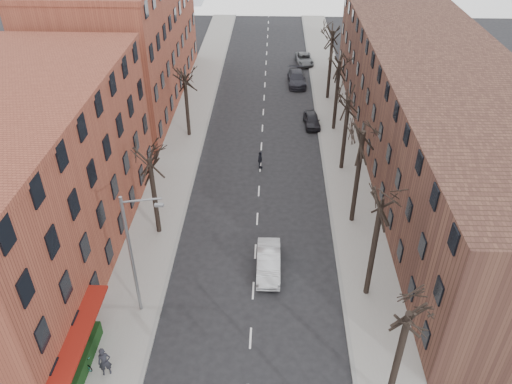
# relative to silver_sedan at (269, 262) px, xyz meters

# --- Properties ---
(sidewalk_left) EXTENTS (4.00, 90.00, 0.15)m
(sidewalk_left) POSITION_rel_silver_sedan_xyz_m (-9.00, 20.95, -0.70)
(sidewalk_left) COLOR gray
(sidewalk_left) RESTS_ON ground
(sidewalk_right) EXTENTS (4.00, 90.00, 0.15)m
(sidewalk_right) POSITION_rel_silver_sedan_xyz_m (7.00, 20.95, -0.70)
(sidewalk_right) COLOR gray
(sidewalk_right) RESTS_ON ground
(building_left_near) EXTENTS (12.00, 26.00, 12.00)m
(building_left_near) POSITION_rel_silver_sedan_xyz_m (-17.00, 0.95, 5.23)
(building_left_near) COLOR brown
(building_left_near) RESTS_ON ground
(building_left_far) EXTENTS (12.00, 28.00, 14.00)m
(building_left_far) POSITION_rel_silver_sedan_xyz_m (-17.00, 29.95, 6.23)
(building_left_far) COLOR brown
(building_left_far) RESTS_ON ground
(building_right) EXTENTS (12.00, 50.00, 10.00)m
(building_right) POSITION_rel_silver_sedan_xyz_m (15.00, 15.95, 4.23)
(building_right) COLOR #523226
(building_right) RESTS_ON ground
(awning_left) EXTENTS (1.20, 7.00, 0.15)m
(awning_left) POSITION_rel_silver_sedan_xyz_m (-10.40, -8.05, -0.77)
(awning_left) COLOR maroon
(awning_left) RESTS_ON ground
(hedge) EXTENTS (0.80, 6.00, 1.00)m
(hedge) POSITION_rel_silver_sedan_xyz_m (-10.50, -9.05, -0.12)
(hedge) COLOR black
(hedge) RESTS_ON sidewalk_left
(tree_right_b) EXTENTS (5.20, 5.20, 10.80)m
(tree_right_b) POSITION_rel_silver_sedan_xyz_m (6.60, -2.05, -0.77)
(tree_right_b) COLOR black
(tree_right_b) RESTS_ON ground
(tree_right_c) EXTENTS (5.20, 5.20, 11.60)m
(tree_right_c) POSITION_rel_silver_sedan_xyz_m (6.60, 5.95, -0.77)
(tree_right_c) COLOR black
(tree_right_c) RESTS_ON ground
(tree_right_d) EXTENTS (5.20, 5.20, 10.00)m
(tree_right_d) POSITION_rel_silver_sedan_xyz_m (6.60, 13.95, -0.77)
(tree_right_d) COLOR black
(tree_right_d) RESTS_ON ground
(tree_right_e) EXTENTS (5.20, 5.20, 10.80)m
(tree_right_e) POSITION_rel_silver_sedan_xyz_m (6.60, 21.95, -0.77)
(tree_right_e) COLOR black
(tree_right_e) RESTS_ON ground
(tree_right_f) EXTENTS (5.20, 5.20, 11.60)m
(tree_right_f) POSITION_rel_silver_sedan_xyz_m (6.60, 29.95, -0.77)
(tree_right_f) COLOR black
(tree_right_f) RESTS_ON ground
(tree_left_a) EXTENTS (5.20, 5.20, 9.50)m
(tree_left_a) POSITION_rel_silver_sedan_xyz_m (-8.60, 3.95, -0.77)
(tree_left_a) COLOR black
(tree_left_a) RESTS_ON ground
(tree_left_b) EXTENTS (5.20, 5.20, 9.50)m
(tree_left_b) POSITION_rel_silver_sedan_xyz_m (-8.60, 19.95, -0.77)
(tree_left_b) COLOR black
(tree_left_b) RESTS_ON ground
(streetlight) EXTENTS (2.45, 0.22, 9.03)m
(streetlight) POSITION_rel_silver_sedan_xyz_m (-8.03, -4.05, 4.24)
(streetlight) COLOR slate
(streetlight) RESTS_ON ground
(silver_sedan) EXTENTS (1.67, 4.70, 1.54)m
(silver_sedan) POSITION_rel_silver_sedan_xyz_m (0.00, 0.00, 0.00)
(silver_sedan) COLOR #ADB0B4
(silver_sedan) RESTS_ON ground
(parked_car_near) EXTENTS (1.88, 4.09, 1.36)m
(parked_car_near) POSITION_rel_silver_sedan_xyz_m (4.30, 22.76, -0.09)
(parked_car_near) COLOR black
(parked_car_near) RESTS_ON ground
(parked_car_mid) EXTENTS (2.40, 5.48, 1.57)m
(parked_car_mid) POSITION_rel_silver_sedan_xyz_m (3.03, 34.29, 0.01)
(parked_car_mid) COLOR #21212A
(parked_car_mid) RESTS_ON ground
(parked_car_far) EXTENTS (2.62, 4.98, 1.34)m
(parked_car_far) POSITION_rel_silver_sedan_xyz_m (4.30, 41.80, -0.10)
(parked_car_far) COLOR #4E5255
(parked_car_far) RESTS_ON ground
(pedestrian_a) EXTENTS (0.84, 0.69, 1.98)m
(pedestrian_a) POSITION_rel_silver_sedan_xyz_m (-9.01, -8.92, 0.37)
(pedestrian_a) COLOR black
(pedestrian_a) RESTS_ON sidewalk_left
(pedestrian_crossing) EXTENTS (0.56, 1.07, 1.74)m
(pedestrian_crossing) POSITION_rel_silver_sedan_xyz_m (-1.01, 13.78, 0.10)
(pedestrian_crossing) COLOR black
(pedestrian_crossing) RESTS_ON ground
(bicycle) EXTENTS (1.65, 1.26, 0.83)m
(bicycle) POSITION_rel_silver_sedan_xyz_m (-10.52, -8.56, -0.21)
(bicycle) COLOR gray
(bicycle) RESTS_ON sidewalk_left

